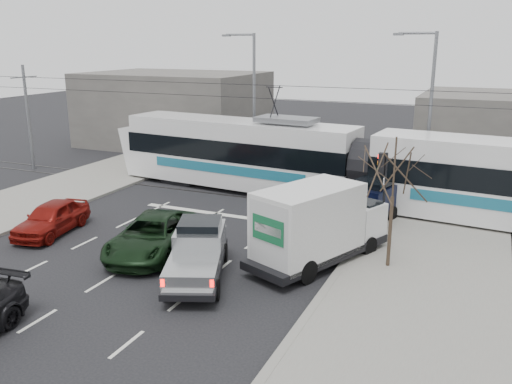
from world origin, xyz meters
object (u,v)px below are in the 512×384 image
at_px(navy_pickup, 365,204).
at_px(silver_pickup, 198,251).
at_px(street_lamp_far, 252,94).
at_px(red_car, 51,218).
at_px(tram, 364,167).
at_px(traffic_signal, 383,175).
at_px(box_truck, 318,225).
at_px(bare_tree, 394,173).
at_px(street_lamp_near, 427,105).
at_px(green_car, 152,235).

bearing_deg(navy_pickup, silver_pickup, -103.62).
relative_size(street_lamp_far, silver_pickup, 1.61).
bearing_deg(red_car, tram, 29.74).
xyz_separation_m(traffic_signal, box_truck, (-1.55, -4.56, -1.17)).
relative_size(silver_pickup, box_truck, 0.83).
relative_size(bare_tree, navy_pickup, 0.96).
height_order(silver_pickup, box_truck, box_truck).
bearing_deg(navy_pickup, street_lamp_near, 89.93).
distance_m(bare_tree, red_car, 15.24).
relative_size(street_lamp_near, silver_pickup, 1.61).
bearing_deg(street_lamp_near, green_car, -123.04).
distance_m(bare_tree, traffic_signal, 4.28).
relative_size(tram, box_truck, 4.42).
distance_m(traffic_signal, red_car, 15.08).
bearing_deg(green_car, silver_pickup, -34.33).
height_order(silver_pickup, green_car, silver_pickup).
bearing_deg(street_lamp_near, traffic_signal, -96.41).
bearing_deg(navy_pickup, traffic_signal, -27.82).
bearing_deg(bare_tree, navy_pickup, 112.79).
height_order(street_lamp_far, tram, street_lamp_far).
bearing_deg(box_truck, street_lamp_far, 145.58).
bearing_deg(box_truck, tram, 113.32).
height_order(traffic_signal, street_lamp_far, street_lamp_far).
bearing_deg(navy_pickup, street_lamp_far, 152.80).
height_order(tram, navy_pickup, tram).
bearing_deg(bare_tree, silver_pickup, -152.04).
bearing_deg(box_truck, navy_pickup, 105.63).
xyz_separation_m(bare_tree, tram, (-2.78, 7.82, -1.65)).
height_order(tram, green_car, tram).
distance_m(traffic_signal, street_lamp_far, 14.47).
bearing_deg(bare_tree, street_lamp_far, 131.12).
xyz_separation_m(traffic_signal, green_car, (-8.10, -6.25, -1.97)).
bearing_deg(box_truck, traffic_signal, 93.83).
xyz_separation_m(traffic_signal, navy_pickup, (-0.89, 0.81, -1.71)).
bearing_deg(silver_pickup, red_car, 148.82).
bearing_deg(traffic_signal, green_car, -142.35).
xyz_separation_m(street_lamp_near, tram, (-2.49, -3.68, -2.97)).
bearing_deg(green_car, traffic_signal, 25.26).
bearing_deg(street_lamp_near, red_car, -136.89).
bearing_deg(box_truck, bare_tree, 34.41).
bearing_deg(street_lamp_near, silver_pickup, -112.31).
distance_m(traffic_signal, navy_pickup, 2.10).
bearing_deg(street_lamp_far, tram, -32.26).
bearing_deg(tram, green_car, -117.33).
bearing_deg(red_car, traffic_signal, 14.23).
height_order(traffic_signal, red_car, traffic_signal).
xyz_separation_m(street_lamp_far, red_car, (-3.00, -15.57, -4.37)).
relative_size(bare_tree, silver_pickup, 0.89).
xyz_separation_m(street_lamp_near, navy_pickup, (-1.73, -6.69, -4.09)).
relative_size(traffic_signal, box_truck, 0.54).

